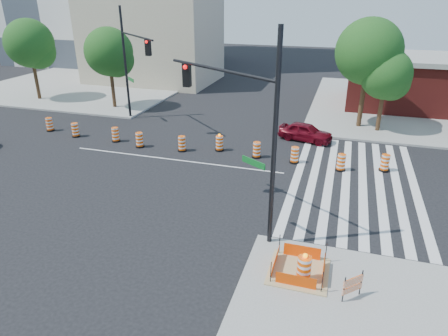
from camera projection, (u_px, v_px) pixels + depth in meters
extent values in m
plane|color=black|center=(174.00, 160.00, 25.30)|extent=(120.00, 120.00, 0.00)
cube|color=gray|center=(437.00, 108.00, 36.15)|extent=(22.00, 22.00, 0.15)
cube|color=gray|center=(93.00, 84.00, 45.84)|extent=(22.00, 22.00, 0.15)
cube|color=silver|center=(298.00, 175.00, 23.20)|extent=(0.45, 13.50, 0.01)
cube|color=silver|center=(313.00, 177.00, 22.96)|extent=(0.45, 13.50, 0.01)
cube|color=silver|center=(330.00, 179.00, 22.71)|extent=(0.45, 13.50, 0.01)
cube|color=silver|center=(346.00, 181.00, 22.47)|extent=(0.45, 13.50, 0.01)
cube|color=silver|center=(363.00, 183.00, 22.23)|extent=(0.45, 13.50, 0.01)
cube|color=silver|center=(380.00, 185.00, 21.99)|extent=(0.45, 13.50, 0.01)
cube|color=silver|center=(397.00, 187.00, 21.75)|extent=(0.45, 13.50, 0.01)
cube|color=silver|center=(415.00, 189.00, 21.50)|extent=(0.45, 13.50, 0.01)
cube|color=silver|center=(174.00, 160.00, 25.30)|extent=(14.00, 0.12, 0.01)
cube|color=tan|center=(298.00, 271.00, 14.94)|extent=(2.20, 2.20, 0.05)
cube|color=#EE4404|center=(296.00, 281.00, 14.06)|extent=(1.44, 0.02, 0.55)
cube|color=#EE4404|center=(302.00, 252.00, 15.63)|extent=(1.44, 0.02, 0.55)
cube|color=#EE4404|center=(275.00, 261.00, 15.09)|extent=(0.02, 1.44, 0.55)
cube|color=#EE4404|center=(324.00, 270.00, 14.60)|extent=(0.02, 1.44, 0.55)
cylinder|color=black|center=(271.00, 272.00, 14.23)|extent=(0.04, 0.04, 0.90)
cylinder|color=black|center=(322.00, 282.00, 13.74)|extent=(0.04, 0.04, 0.90)
cylinder|color=black|center=(279.00, 244.00, 15.80)|extent=(0.04, 0.04, 0.90)
cylinder|color=black|center=(326.00, 252.00, 15.32)|extent=(0.04, 0.04, 0.90)
cube|color=maroon|center=(442.00, 86.00, 35.33)|extent=(16.00, 8.00, 4.20)
cube|color=gray|center=(448.00, 59.00, 34.40)|extent=(16.50, 8.50, 0.40)
cube|color=tan|center=(153.00, 37.00, 45.72)|extent=(14.00, 10.00, 10.00)
imported|color=#600814|center=(306.00, 132.00, 28.31)|extent=(4.03, 2.33, 1.29)
cylinder|color=black|center=(274.00, 145.00, 15.07)|extent=(0.19, 0.19, 8.64)
cylinder|color=black|center=(219.00, 70.00, 16.34)|extent=(5.56, 3.55, 0.13)
cube|color=black|center=(187.00, 75.00, 18.13)|extent=(0.35, 0.30, 1.08)
sphere|color=#FF0C0C|center=(185.00, 67.00, 17.82)|extent=(0.19, 0.19, 0.19)
cube|color=#0C591E|center=(253.00, 163.00, 16.25)|extent=(1.12, 0.72, 0.27)
cylinder|color=black|center=(125.00, 64.00, 31.91)|extent=(0.19, 0.19, 8.66)
cylinder|color=black|center=(136.00, 36.00, 28.38)|extent=(4.88, 4.48, 0.13)
cube|color=black|center=(148.00, 47.00, 26.81)|extent=(0.35, 0.30, 1.08)
sphere|color=#FF0C0C|center=(146.00, 42.00, 26.50)|extent=(0.19, 0.19, 0.19)
cube|color=#0C591E|center=(131.00, 80.00, 31.50)|extent=(0.99, 0.91, 0.27)
cylinder|color=black|center=(303.00, 281.00, 14.41)|extent=(0.63, 0.63, 0.10)
cylinder|color=#FF5505|center=(304.00, 269.00, 14.20)|extent=(0.50, 0.50, 1.00)
sphere|color=#FF990C|center=(305.00, 256.00, 13.96)|extent=(0.17, 0.17, 0.17)
cube|color=#FF5505|center=(353.00, 281.00, 13.40)|extent=(0.65, 0.63, 0.29)
cube|color=#FF5505|center=(352.00, 289.00, 13.53)|extent=(0.65, 0.63, 0.22)
cylinder|color=black|center=(344.00, 290.00, 13.32)|extent=(0.04, 0.04, 1.02)
cylinder|color=black|center=(361.00, 282.00, 13.64)|extent=(0.04, 0.04, 1.02)
cylinder|color=#382314|center=(36.00, 76.00, 38.29)|extent=(0.33, 0.33, 4.77)
sphere|color=#134416|center=(29.00, 43.00, 37.08)|extent=(4.47, 4.47, 4.47)
sphere|color=#134416|center=(38.00, 51.00, 37.51)|extent=(3.28, 3.28, 3.28)
sphere|color=#134416|center=(25.00, 48.00, 37.19)|extent=(2.98, 2.98, 2.98)
cylinder|color=#382314|center=(112.00, 84.00, 35.59)|extent=(0.32, 0.32, 4.45)
sphere|color=#134416|center=(109.00, 52.00, 34.46)|extent=(4.17, 4.17, 4.17)
sphere|color=#134416|center=(116.00, 60.00, 34.87)|extent=(3.06, 3.06, 3.06)
sphere|color=#134416|center=(104.00, 57.00, 34.56)|extent=(2.78, 2.78, 2.78)
cylinder|color=#382314|center=(363.00, 95.00, 30.24)|extent=(0.36, 0.36, 5.14)
sphere|color=#134416|center=(369.00, 52.00, 28.94)|extent=(4.82, 4.82, 4.82)
sphere|color=#134416|center=(375.00, 62.00, 29.41)|extent=(3.53, 3.53, 3.53)
sphere|color=#134416|center=(362.00, 58.00, 29.06)|extent=(3.21, 3.21, 3.21)
cylinder|color=#382314|center=(381.00, 107.00, 29.52)|extent=(0.31, 0.31, 3.87)
sphere|color=#134416|center=(386.00, 74.00, 28.54)|extent=(3.63, 3.63, 3.63)
sphere|color=#134416|center=(392.00, 82.00, 28.91)|extent=(2.66, 2.66, 2.66)
sphere|color=#134416|center=(380.00, 79.00, 28.62)|extent=(2.42, 2.42, 2.42)
cylinder|color=black|center=(51.00, 130.00, 30.53)|extent=(0.60, 0.60, 0.10)
cylinder|color=#FF5505|center=(50.00, 124.00, 30.33)|extent=(0.48, 0.48, 0.95)
cylinder|color=black|center=(76.00, 136.00, 29.31)|extent=(0.60, 0.60, 0.10)
cylinder|color=#FF5505|center=(75.00, 129.00, 29.11)|extent=(0.48, 0.48, 0.95)
cylinder|color=black|center=(116.00, 141.00, 28.36)|extent=(0.60, 0.60, 0.10)
cylinder|color=#FF5505|center=(115.00, 134.00, 28.16)|extent=(0.48, 0.48, 0.95)
cylinder|color=black|center=(140.00, 146.00, 27.36)|extent=(0.60, 0.60, 0.10)
cylinder|color=#FF5505|center=(139.00, 139.00, 27.16)|extent=(0.48, 0.48, 0.95)
cylinder|color=black|center=(182.00, 150.00, 26.69)|extent=(0.60, 0.60, 0.10)
cylinder|color=#FF5505|center=(182.00, 143.00, 26.48)|extent=(0.48, 0.48, 0.95)
cylinder|color=black|center=(219.00, 150.00, 26.75)|extent=(0.60, 0.60, 0.10)
cylinder|color=#FF5505|center=(219.00, 143.00, 26.55)|extent=(0.48, 0.48, 0.95)
sphere|color=#FF990C|center=(219.00, 135.00, 26.33)|extent=(0.16, 0.16, 0.16)
cylinder|color=black|center=(256.00, 157.00, 25.64)|extent=(0.60, 0.60, 0.10)
cylinder|color=#FF5505|center=(257.00, 149.00, 25.44)|extent=(0.48, 0.48, 0.95)
cylinder|color=black|center=(294.00, 162.00, 24.85)|extent=(0.60, 0.60, 0.10)
cylinder|color=#FF5505|center=(295.00, 154.00, 24.64)|extent=(0.48, 0.48, 0.95)
cylinder|color=black|center=(340.00, 170.00, 23.78)|extent=(0.60, 0.60, 0.10)
cylinder|color=#FF5505|center=(341.00, 162.00, 23.58)|extent=(0.48, 0.48, 0.95)
cylinder|color=black|center=(384.00, 170.00, 23.72)|extent=(0.60, 0.60, 0.10)
cylinder|color=#FF5505|center=(385.00, 162.00, 23.51)|extent=(0.48, 0.48, 0.95)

